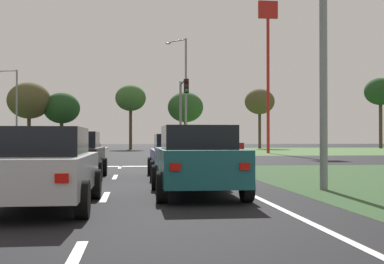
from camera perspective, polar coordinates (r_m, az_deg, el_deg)
The scene contains 30 objects.
ground_plane at distance 31.60m, azimuth -14.05°, elevation -3.12°, with size 200.00×200.00×0.00m, color black.
grass_verge_far_right at distance 59.77m, azimuth 14.45°, elevation -2.00°, with size 35.00×35.00×0.01m, color #476B38.
median_island_far at distance 56.47m, azimuth -10.71°, elevation -2.02°, with size 1.20×36.00×0.14m, color gray.
lane_dash_near at distance 5.75m, azimuth -13.12°, elevation -13.80°, with size 0.14×2.00×0.01m, color silver.
lane_dash_second at distance 11.66m, azimuth -9.69°, elevation -7.16°, with size 0.14×2.00×0.01m, color silver.
lane_dash_third at distance 17.63m, azimuth -8.60°, elevation -5.00°, with size 0.14×2.00×0.01m, color silver.
lane_dash_fourth at distance 23.61m, azimuth -8.07°, elevation -3.93°, with size 0.14×2.00×0.01m, color silver.
edge_line_right at distance 13.64m, azimuth 5.01°, elevation -6.24°, with size 0.14×24.00×0.01m, color silver.
stop_bar_near at distance 24.34m, azimuth -7.31°, elevation -3.83°, with size 6.40×0.50×0.01m, color silver.
crosswalk_bar_fifth at distance 26.80m, azimuth -19.34°, elevation -3.51°, with size 0.70×2.80×0.01m, color silver.
crosswalk_bar_sixth at distance 26.57m, azimuth -16.91°, elevation -3.55°, with size 0.70×2.80×0.01m, color silver.
crosswalk_bar_seventh at distance 26.39m, azimuth -14.45°, elevation -3.58°, with size 0.70×2.80×0.01m, color silver.
car_red_near at distance 31.53m, azimuth 1.43°, elevation -1.67°, with size 4.54×2.07×1.59m.
car_blue_second at distance 17.19m, azimuth -1.59°, elevation -2.62°, with size 1.95×4.43×1.46m.
car_black_third at distance 17.03m, azimuth -13.13°, elevation -2.51°, with size 2.02×4.31×1.54m.
car_silver_fourth at distance 10.01m, azimuth -16.53°, elevation -3.75°, with size 2.03×4.52×1.52m.
car_maroon_fifth at distance 29.50m, azimuth -14.25°, elevation -1.74°, with size 4.22×1.96×1.57m.
car_teal_sixth at distance 11.76m, azimuth 0.53°, elevation -3.16°, with size 1.98×4.25×1.60m.
traffic_signal_far_right at distance 36.53m, azimuth -1.05°, elevation 3.22°, with size 0.32×4.53×5.61m.
street_lamp_near at distance 14.09m, azimuth 13.91°, elevation 13.36°, with size 0.91×2.29×8.39m.
street_lamp_third at distance 48.07m, azimuth -0.87°, elevation 4.77°, with size 1.93×1.84×10.76m.
street_lamp_fourth at distance 60.66m, azimuth -19.22°, elevation 2.86°, with size 2.60×0.86×9.07m.
pedestrian_at_median at distance 43.93m, azimuth -12.00°, elevation -0.95°, with size 0.34×0.34×1.69m.
fastfood_pole_sign at distance 47.93m, azimuth 8.49°, elevation 9.67°, with size 1.80×0.40×13.98m.
treeline_second at distance 68.69m, azimuth -17.76°, elevation 3.35°, with size 5.48×5.48×8.57m.
treeline_third at distance 68.78m, azimuth -14.37°, elevation 2.58°, with size 4.74×4.74×7.36m.
treeline_fourth at distance 64.27m, azimuth -6.88°, elevation 3.75°, with size 3.83×3.83×8.06m.
treeline_fifth at distance 64.71m, azimuth -0.73°, elevation 2.77°, with size 4.51×4.51×7.25m.
treeline_sixth at distance 70.52m, azimuth 7.57°, elevation 3.36°, with size 4.10×4.10×8.18m.
treeline_seventh at distance 75.63m, azimuth 20.33°, elevation 4.21°, with size 4.43×4.43×9.79m.
Camera 1 is at (4.14, -1.30, 1.30)m, focal length 47.68 mm.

